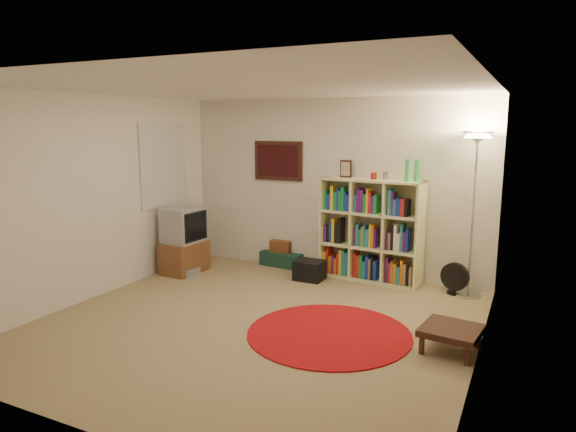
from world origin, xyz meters
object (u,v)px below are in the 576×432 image
Objects in this scene: bookshelf at (370,232)px; tv_stand at (184,241)px; floor_fan at (455,279)px; suitcase at (285,258)px; floor_lamp at (476,160)px; side_table at (451,331)px.

tv_stand is (-2.53, -0.82, -0.22)m from bookshelf.
floor_fan is 2.58m from suitcase.
floor_lamp is at bearing 13.94° from tv_stand.
bookshelf reaches higher than side_table.
floor_lamp is (1.34, -0.12, 1.02)m from bookshelf.
tv_stand is at bearing 164.64° from side_table.
floor_lamp is 1.51m from floor_fan.
floor_lamp reaches higher than tv_stand.
bookshelf is 2.40m from side_table.
floor_lamp is 2.33m from side_table.
tv_stand is at bearing -152.95° from floor_fan.
tv_stand is 1.35× the size of suitcase.
floor_fan is at bearing -1.37° from bookshelf.
floor_lamp is at bearing 91.64° from side_table.
suitcase is 3.46m from side_table.
floor_fan is 0.43× the size of tv_stand.
floor_lamp is 2.15× the size of tv_stand.
floor_lamp is at bearing 23.99° from floor_fan.
floor_fan is at bearing 97.07° from side_table.
suitcase is at bearing -170.28° from floor_fan.
floor_fan is at bearing -0.40° from suitcase.
bookshelf is at bearing 174.83° from floor_lamp.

